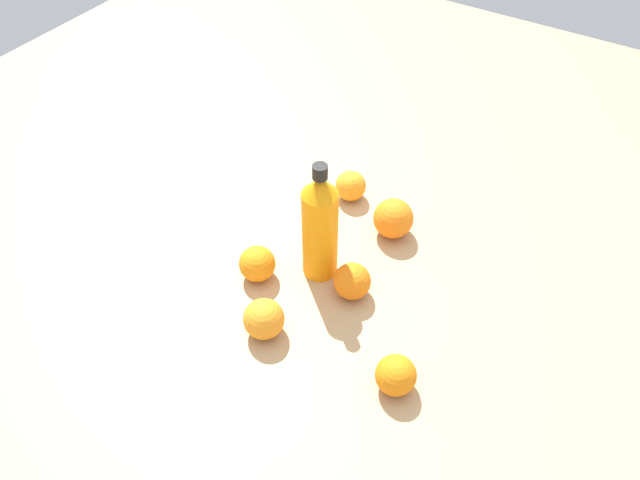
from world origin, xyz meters
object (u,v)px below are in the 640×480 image
orange_0 (351,186)px  orange_2 (393,218)px  orange_1 (257,264)px  orange_4 (353,280)px  orange_3 (396,375)px  orange_5 (264,319)px  water_bottle (320,226)px

orange_0 → orange_2: 0.13m
orange_1 → orange_4: same height
orange_0 → orange_1: (0.28, -0.04, 0.00)m
orange_1 → orange_3: (0.08, 0.32, -0.00)m
orange_3 → orange_5: orange_5 is taller
orange_4 → orange_5: orange_5 is taller
water_bottle → orange_1: size_ratio=3.70×
orange_3 → orange_5: 0.24m
orange_0 → orange_1: orange_1 is taller
water_bottle → orange_0: 0.23m
orange_1 → orange_4: size_ratio=1.00×
orange_4 → orange_5: bearing=-28.5°
orange_0 → orange_1: 0.29m
orange_3 → orange_0: bearing=-141.2°
orange_4 → orange_2: bearing=-176.8°
orange_0 → orange_4: size_ratio=0.95×
orange_4 → orange_3: bearing=49.0°
orange_0 → orange_2: (0.05, 0.12, 0.01)m
orange_1 → orange_2: (-0.23, 0.16, 0.01)m
orange_1 → orange_3: bearing=76.8°
orange_5 → orange_3: bearing=95.1°
water_bottle → orange_5: 0.19m
orange_0 → orange_2: size_ratio=0.81×
orange_0 → orange_1: bearing=-7.2°
water_bottle → orange_4: water_bottle is taller
water_bottle → orange_5: size_ratio=3.53×
orange_0 → orange_3: bearing=38.8°
water_bottle → orange_1: water_bottle is taller
orange_1 → orange_5: orange_5 is taller
orange_1 → orange_0: bearing=172.8°
water_bottle → orange_4: bearing=-79.5°
water_bottle → orange_3: bearing=-100.9°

